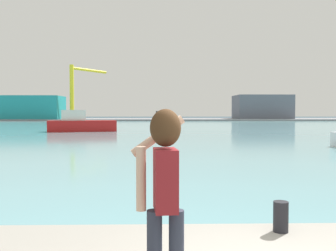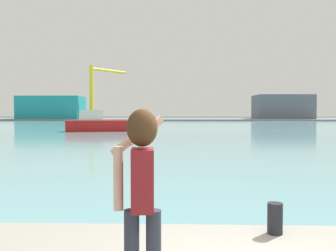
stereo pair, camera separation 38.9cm
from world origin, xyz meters
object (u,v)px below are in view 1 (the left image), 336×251
(boat_moored, at_px, (81,124))
(warehouse_left, at_px, (31,107))
(person_photographer, at_px, (164,183))
(port_crane, at_px, (77,85))
(warehouse_right, at_px, (262,107))
(harbor_bollard, at_px, (281,217))

(boat_moored, xyz_separation_m, warehouse_left, (-23.37, 51.34, 2.38))
(person_photographer, distance_m, port_crane, 90.99)
(port_crane, bearing_deg, warehouse_right, 3.93)
(boat_moored, distance_m, warehouse_right, 64.97)
(warehouse_left, distance_m, port_crane, 12.93)
(harbor_bollard, height_order, warehouse_right, warehouse_right)
(boat_moored, relative_size, warehouse_right, 0.55)
(harbor_bollard, xyz_separation_m, port_crane, (-22.12, 86.53, 8.12))
(warehouse_right, bearing_deg, boat_moored, -122.94)
(warehouse_left, bearing_deg, boat_moored, -65.52)
(warehouse_left, xyz_separation_m, warehouse_right, (58.67, 3.14, 0.18))
(port_crane, bearing_deg, harbor_bollard, -75.66)
(boat_moored, height_order, warehouse_right, warehouse_right)
(person_photographer, bearing_deg, warehouse_right, -21.48)
(warehouse_right, bearing_deg, person_photographer, -106.18)
(person_photographer, xyz_separation_m, boat_moored, (-8.72, 37.12, -0.69))
(harbor_bollard, distance_m, warehouse_left, 93.01)
(harbor_bollard, xyz_separation_m, boat_moored, (-10.41, 35.28, 0.16))
(harbor_bollard, bearing_deg, boat_moored, 106.44)
(person_photographer, distance_m, warehouse_right, 95.40)
(harbor_bollard, xyz_separation_m, warehouse_left, (-33.78, 86.62, 2.54))
(warehouse_left, relative_size, port_crane, 1.16)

